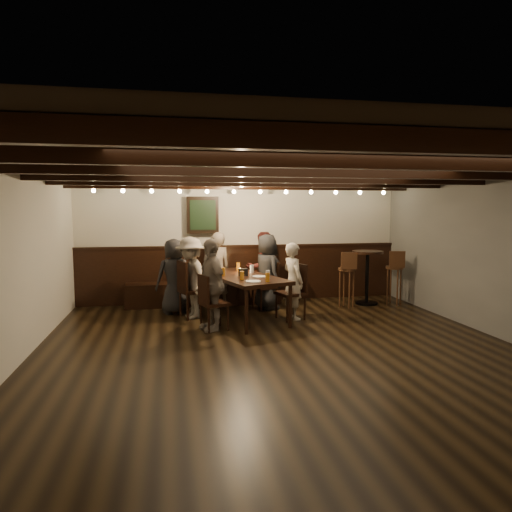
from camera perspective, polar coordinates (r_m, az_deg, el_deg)
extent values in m
plane|color=black|center=(6.10, 3.54, -11.99)|extent=(7.00, 7.00, 0.00)
plane|color=black|center=(5.83, 3.70, 11.07)|extent=(7.00, 7.00, 0.00)
plane|color=silver|center=(9.26, -1.74, 1.77)|extent=(6.50, 0.00, 6.50)
plane|color=#585855|center=(7.35, 28.97, -0.09)|extent=(0.00, 7.00, 7.00)
plane|color=silver|center=(5.95, -28.36, -1.32)|extent=(0.00, 7.00, 7.00)
cube|color=black|center=(9.29, -1.69, -2.25)|extent=(6.50, 0.08, 1.10)
cube|color=black|center=(9.00, -6.47, -4.66)|extent=(3.00, 0.45, 0.45)
cube|color=black|center=(9.05, -6.68, 5.11)|extent=(0.62, 0.12, 0.72)
cube|color=black|center=(8.98, -6.65, 5.11)|extent=(0.50, 0.02, 0.58)
cube|color=black|center=(3.11, 17.46, 13.61)|extent=(6.50, 0.10, 0.16)
cube|color=black|center=(4.16, 9.77, 11.80)|extent=(6.50, 0.10, 0.16)
cube|color=black|center=(5.26, 5.28, 10.62)|extent=(6.50, 0.10, 0.16)
cube|color=black|center=(6.38, 2.38, 9.83)|extent=(6.50, 0.10, 0.16)
cube|color=black|center=(7.52, 0.35, 9.25)|extent=(6.50, 0.10, 0.16)
cube|color=black|center=(8.66, -1.14, 8.82)|extent=(6.50, 0.10, 0.16)
sphere|color=#FFE099|center=(8.61, -19.64, 7.70)|extent=(0.07, 0.07, 0.07)
sphere|color=#FFE099|center=(8.51, -10.37, 7.97)|extent=(0.07, 0.07, 0.07)
sphere|color=#FFE099|center=(8.63, -1.11, 8.03)|extent=(0.07, 0.07, 0.07)
sphere|color=#FFE099|center=(8.96, 7.67, 7.91)|extent=(0.07, 0.07, 0.07)
sphere|color=#FFE099|center=(9.48, 15.65, 7.63)|extent=(0.07, 0.07, 0.07)
cube|color=black|center=(7.78, -1.79, -2.65)|extent=(1.45, 2.16, 0.06)
cylinder|color=black|center=(6.86, -1.20, -6.99)|extent=(0.06, 0.06, 0.68)
cylinder|color=black|center=(8.52, -6.93, -4.46)|extent=(0.06, 0.06, 0.68)
cylinder|color=black|center=(7.23, 4.30, -6.32)|extent=(0.06, 0.06, 0.68)
cylinder|color=black|center=(8.83, -2.24, -4.06)|extent=(0.06, 0.06, 0.68)
cube|color=black|center=(7.95, -7.78, -4.33)|extent=(0.56, 0.56, 0.05)
cube|color=black|center=(7.84, -9.20, -2.47)|extent=(0.18, 0.44, 0.49)
cube|color=black|center=(7.14, -5.23, -5.93)|extent=(0.50, 0.50, 0.05)
cube|color=black|center=(7.03, -6.59, -4.14)|extent=(0.16, 0.39, 0.43)
cube|color=black|center=(8.54, 1.08, -3.87)|extent=(0.51, 0.51, 0.05)
cube|color=black|center=(8.59, 2.15, -2.15)|extent=(0.16, 0.40, 0.44)
cube|color=black|center=(7.78, 4.34, -4.68)|extent=(0.54, 0.54, 0.05)
cube|color=black|center=(7.84, 5.55, -2.68)|extent=(0.17, 0.42, 0.47)
imported|color=black|center=(8.27, -10.19, -2.50)|extent=(0.76, 0.61, 1.35)
imported|color=gray|center=(8.72, -4.87, -1.71)|extent=(0.60, 0.49, 1.43)
imported|color=#5A221F|center=(8.98, 0.79, -1.50)|extent=(0.82, 0.72, 1.42)
imported|color=gray|center=(7.89, -8.14, -2.69)|extent=(0.77, 1.02, 1.40)
imported|color=gray|center=(7.06, -5.62, -3.58)|extent=(0.58, 0.90, 1.42)
imported|color=black|center=(8.52, 1.38, -1.97)|extent=(0.63, 0.79, 1.40)
imported|color=#BDB3A0|center=(7.77, 4.66, -3.14)|extent=(0.44, 0.55, 1.31)
cylinder|color=#BF7219|center=(8.28, -5.69, -1.45)|extent=(0.07, 0.07, 0.14)
cylinder|color=#BF7219|center=(8.45, -2.24, -1.28)|extent=(0.07, 0.07, 0.14)
cylinder|color=#BF7219|center=(7.72, -4.12, -1.98)|extent=(0.07, 0.07, 0.14)
cylinder|color=silver|center=(8.07, -0.52, -1.61)|extent=(0.07, 0.07, 0.14)
cylinder|color=#BF7219|center=(7.27, -1.77, -2.47)|extent=(0.07, 0.07, 0.14)
cylinder|color=silver|center=(7.37, 1.50, -2.34)|extent=(0.07, 0.07, 0.14)
cylinder|color=#BF7219|center=(7.09, 1.45, -2.68)|extent=(0.07, 0.07, 0.14)
cylinder|color=white|center=(7.09, -0.36, -3.19)|extent=(0.24, 0.24, 0.01)
cylinder|color=white|center=(7.59, 0.43, -2.58)|extent=(0.24, 0.24, 0.01)
cube|color=black|center=(7.72, -1.63, -2.04)|extent=(0.15, 0.10, 0.12)
cylinder|color=beige|center=(8.09, -1.98, -1.93)|extent=(0.05, 0.05, 0.05)
cylinder|color=black|center=(9.31, 13.63, -5.72)|extent=(0.44, 0.44, 0.04)
cylinder|color=black|center=(9.22, 13.70, -2.71)|extent=(0.07, 0.07, 0.99)
cylinder|color=black|center=(9.16, 13.78, 0.47)|extent=(0.59, 0.59, 0.05)
cylinder|color=#3B2212|center=(8.81, 11.31, -1.62)|extent=(0.34, 0.34, 0.05)
cube|color=#3B2212|center=(8.64, 11.56, -0.59)|extent=(0.30, 0.08, 0.32)
cylinder|color=#3B2212|center=(9.28, 16.93, -1.39)|extent=(0.34, 0.34, 0.05)
cube|color=#3B2212|center=(9.10, 17.23, -0.41)|extent=(0.30, 0.09, 0.32)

